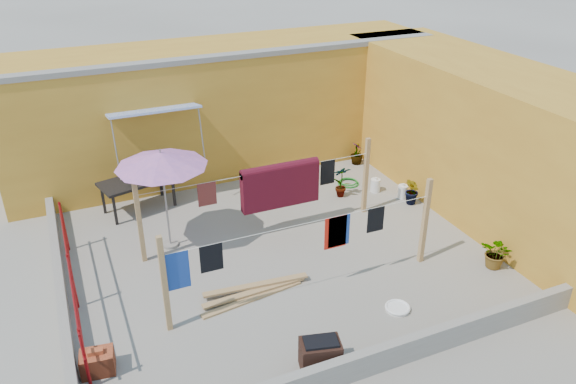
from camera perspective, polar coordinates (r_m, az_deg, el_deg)
The scene contains 21 objects.
ground at distance 11.44m, azimuth -1.19°, elevation -6.20°, with size 80.00×80.00×0.00m, color #9E998E.
wall_back at distance 14.90m, azimuth -6.45°, elevation 8.69°, with size 11.00×3.27×3.21m.
wall_right at distance 13.33m, azimuth 19.94°, elevation 4.90°, with size 2.40×9.00×3.20m, color gold.
parapet_front at distance 8.81m, azimuth 8.16°, elevation -16.74°, with size 8.30×0.16×0.44m, color gray.
parapet_left at distance 10.74m, azimuth -22.04°, elevation -9.56°, with size 0.16×7.30×0.44m, color gray.
red_railing at distance 10.29m, azimuth -21.18°, elevation -7.71°, with size 0.05×4.20×1.10m.
clothesline_rig at distance 11.43m, azimuth -0.77°, elevation -0.16°, with size 5.09×2.35×1.80m.
patio_umbrella at distance 11.02m, azimuth -12.77°, elevation 3.19°, with size 2.13×2.13×2.16m.
outdoor_table at distance 13.14m, azimuth -15.08°, elevation 0.96°, with size 1.79×1.21×0.77m.
brick_stack at distance 9.23m, azimuth -18.79°, elevation -16.05°, with size 0.53×0.42×0.43m.
lumber_pile at distance 10.30m, azimuth -3.44°, elevation -10.07°, with size 2.12×0.60×0.13m.
brazier at distance 8.78m, azimuth 3.30°, elevation -16.19°, with size 0.69×0.54×0.55m.
white_basin at distance 10.14m, azimuth 11.06°, elevation -11.48°, with size 0.44×0.44×0.08m.
water_jug_a at distance 13.90m, azimuth 8.86°, elevation 0.68°, with size 0.24×0.24×0.38m.
water_jug_b at distance 13.71m, azimuth 11.57°, elevation 0.04°, with size 0.24×0.24×0.37m.
green_hose at distance 14.24m, azimuth 6.15°, elevation 0.96°, with size 0.54×0.54×0.08m.
plant_back_a at distance 13.37m, azimuth -2.19°, elevation 1.05°, with size 0.73×0.63×0.81m, color #235D1A.
plant_back_b at distance 15.30m, azimuth 7.01°, elevation 3.94°, with size 0.34×0.34×0.61m, color #235D1A.
plant_right_a at distance 13.46m, azimuth 5.45°, elevation 1.13°, with size 0.43×0.29×0.82m, color #235D1A.
plant_right_b at distance 13.37m, azimuth 12.53°, elevation 0.06°, with size 0.38×0.30×0.69m, color #235D1A.
plant_right_c at distance 11.56m, azimuth 20.47°, elevation -5.83°, with size 0.59×0.51×0.65m, color #235D1A.
Camera 1 is at (-3.60, -8.85, 6.29)m, focal length 35.00 mm.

